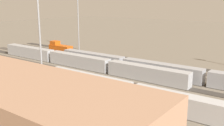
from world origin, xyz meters
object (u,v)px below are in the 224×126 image
Objects in this scene: maintenance_shed at (1,107)px; train_on_track_7 at (190,107)px; light_mast_0 at (78,13)px; train_on_track_2 at (60,49)px; train_on_track_3 at (161,70)px; train_on_track_4 at (79,61)px; light_mast_1 at (38,14)px.

train_on_track_7 is at bearing -129.00° from maintenance_shed.
train_on_track_2 is at bearing 97.88° from light_mast_0.
train_on_track_7 and train_on_track_3 have the same top height.
light_mast_0 is at bearing -55.49° from maintenance_shed.
train_on_track_7 is 7.14× the size of train_on_track_2.
train_on_track_4 is 1.00× the size of train_on_track_3.
maintenance_shed is at bearing 124.51° from light_mast_0.
light_mast_1 is at bearing -51.21° from maintenance_shed.
train_on_track_7 is 65.15m from train_on_track_2.
train_on_track_7 is 3.03× the size of light_mast_0.
train_on_track_7 is 1.40× the size of maintenance_shed.
train_on_track_3 is 44.58m from maintenance_shed.
light_mast_0 is (46.34, -17.09, 13.31)m from train_on_track_3.
train_on_track_3 is 2.65× the size of light_mast_1.
light_mast_1 is at bearing 129.92° from train_on_track_2.
train_on_track_3 is (15.49, -20.00, 0.00)m from train_on_track_7.
maintenance_shed reaches higher than train_on_track_3.
train_on_track_7 is at bearing 149.04° from light_mast_0.
light_mast_1 reaches higher than maintenance_shed.
train_on_track_2 is at bearing -22.57° from train_on_track_7.
train_on_track_3 is at bearing 159.75° from light_mast_0.
train_on_track_4 is at bearing -20.01° from train_on_track_7.
light_mast_1 is (-23.04, 27.54, 15.06)m from train_on_track_2.
train_on_track_2 is at bearing -50.58° from maintenance_shed.
maintenance_shed is at bearing 84.63° from train_on_track_3.
train_on_track_7 is at bearing 127.76° from train_on_track_3.
light_mast_1 reaches higher than train_on_track_2.
light_mast_0 is 0.87× the size of light_mast_1.
train_on_track_4 is at bearing -76.89° from light_mast_1.
train_on_track_2 is 0.14× the size of train_on_track_3.
train_on_track_2 is 44.95m from train_on_track_3.
train_on_track_4 is at bearing 133.05° from light_mast_0.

